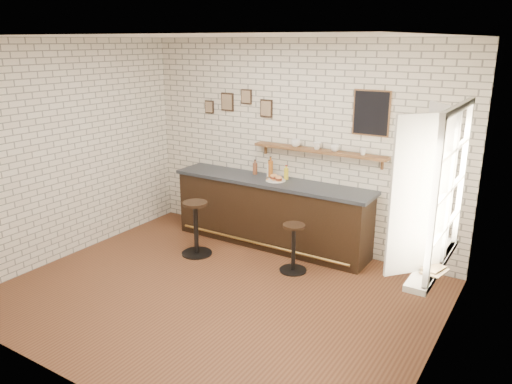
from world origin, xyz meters
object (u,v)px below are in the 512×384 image
condiment_bottle_yellow (286,173)px  sandwich_plate (276,180)px  bar_stool_right (293,246)px  shelf_cup_b (317,146)px  bitters_bottle_amber (270,168)px  book_upper (426,265)px  bitters_bottle_brown (255,168)px  shelf_cup_a (296,143)px  bar_counter (271,213)px  bitters_bottle_white (269,170)px  ciabatta_sandwich (276,178)px  shelf_cup_c (335,148)px  book_lower (425,268)px  bar_stool_left (196,227)px  shelf_cup_d (363,152)px

condiment_bottle_yellow → sandwich_plate: bearing=-118.6°
bar_stool_right → shelf_cup_b: (-0.10, 0.83, 1.20)m
bitters_bottle_amber → book_upper: 3.26m
bitters_bottle_brown → shelf_cup_a: shelf_cup_a is taller
bar_counter → bar_stool_right: bearing=-41.1°
bitters_bottle_white → sandwich_plate: bearing=-37.0°
bar_counter → sandwich_plate: 0.52m
bar_stool_right → book_upper: book_upper is taller
ciabatta_sandwich → shelf_cup_c: shelf_cup_c is taller
bitters_bottle_white → book_lower: bearing=-33.3°
shelf_cup_a → bar_stool_left: bearing=-147.7°
bar_stool_left → shelf_cup_a: 1.86m
bar_counter → bar_stool_right: bar_counter is taller
ciabatta_sandwich → shelf_cup_b: (0.53, 0.21, 0.49)m
ciabatta_sandwich → shelf_cup_a: bearing=46.4°
bar_stool_left → book_upper: size_ratio=3.71×
sandwich_plate → book_lower: (2.54, -1.65, -0.07)m
shelf_cup_b → condiment_bottle_yellow: bearing=149.3°
ciabatta_sandwich → shelf_cup_c: size_ratio=2.06×
bitters_bottle_white → book_lower: size_ratio=1.02×
condiment_bottle_yellow → bar_stool_right: condiment_bottle_yellow is taller
ciabatta_sandwich → bitters_bottle_brown: bearing=161.3°
bar_counter → ciabatta_sandwich: 0.56m
bar_counter → bitters_bottle_white: (-0.13, 0.15, 0.61)m
bitters_bottle_white → book_upper: (2.75, -1.78, -0.15)m
bitters_bottle_brown → book_upper: (3.00, -1.78, -0.14)m
bitters_bottle_amber → bitters_bottle_white: bearing=180.0°
bar_counter → condiment_bottle_yellow: (0.16, 0.15, 0.59)m
shelf_cup_a → shelf_cup_d: shelf_cup_a is taller
bar_counter → bitters_bottle_brown: 0.72m
sandwich_plate → bar_stool_right: sandwich_plate is taller
shelf_cup_c → ciabatta_sandwich: bearing=94.1°
bar_counter → condiment_bottle_yellow: 0.63m
bitters_bottle_white → shelf_cup_a: bearing=6.7°
shelf_cup_a → shelf_cup_c: size_ratio=1.11×
ciabatta_sandwich → shelf_cup_b: bearing=21.2°
bar_counter → bitters_bottle_amber: bitters_bottle_amber is taller
bitters_bottle_white → book_lower: bitters_bottle_white is taller
ciabatta_sandwich → shelf_cup_a: (0.20, 0.21, 0.49)m
bar_counter → book_lower: bearing=-32.3°
bitters_bottle_amber → book_lower: bitters_bottle_amber is taller
condiment_bottle_yellow → book_upper: condiment_bottle_yellow is taller
condiment_bottle_yellow → shelf_cup_d: bearing=2.5°
sandwich_plate → ciabatta_sandwich: size_ratio=1.13×
bitters_bottle_brown → bar_stool_left: (-0.35, -1.03, -0.68)m
bitters_bottle_white → book_upper: bitters_bottle_white is taller
bitters_bottle_brown → shelf_cup_d: 1.72m
bar_stool_right → bitters_bottle_white: bearing=137.4°
ciabatta_sandwich → bar_stool_left: bearing=-132.8°
shelf_cup_a → shelf_cup_d: bearing=-14.7°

